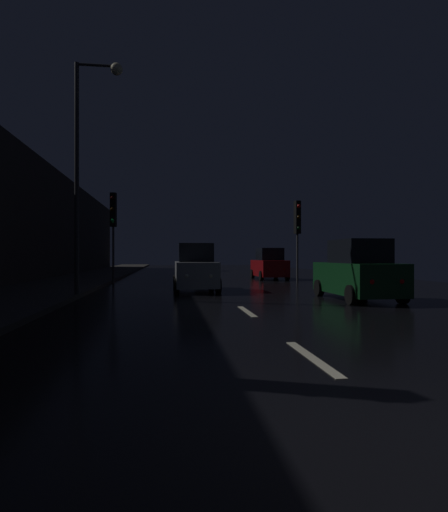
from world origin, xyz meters
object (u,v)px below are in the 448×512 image
at_px(streetlamp_overhead, 88,145).
at_px(car_parked_right_near, 357,272).
at_px(car_distant_taillights, 201,262).
at_px(traffic_light_far_left, 113,217).
at_px(car_approaching_headlights, 195,269).
at_px(traffic_light_far_right, 298,223).
at_px(car_parked_right_far, 269,265).

bearing_deg(streetlamp_overhead, car_parked_right_near, -10.25).
height_order(streetlamp_overhead, car_distant_taillights, streetlamp_overhead).
xyz_separation_m(traffic_light_far_left, car_parked_right_near, (9.63, -10.08, -2.74)).
height_order(streetlamp_overhead, car_approaching_headlights, streetlamp_overhead).
relative_size(streetlamp_overhead, car_distant_taillights, 2.18).
xyz_separation_m(traffic_light_far_right, car_parked_right_near, (-0.80, -9.39, -2.44)).
bearing_deg(traffic_light_far_right, traffic_light_far_left, -102.91).
bearing_deg(car_parked_right_near, traffic_light_far_left, 43.71).
relative_size(traffic_light_far_left, car_distant_taillights, 1.29).
relative_size(car_approaching_headlights, car_parked_right_near, 0.99).
height_order(traffic_light_far_right, traffic_light_far_left, traffic_light_far_left).
distance_m(car_distant_taillights, car_parked_right_near, 29.18).
bearing_deg(car_approaching_headlights, car_distant_taillights, 175.15).
bearing_deg(traffic_light_far_left, car_approaching_headlights, 46.52).
height_order(traffic_light_far_left, car_distant_taillights, traffic_light_far_left).
distance_m(traffic_light_far_right, streetlamp_overhead, 12.97).
bearing_deg(traffic_light_far_right, streetlamp_overhead, -62.22).
height_order(car_approaching_headlights, car_parked_right_far, car_approaching_headlights).
distance_m(car_approaching_headlights, car_distant_taillights, 24.56).
bearing_deg(traffic_light_far_left, car_parked_right_far, 115.65).
relative_size(car_approaching_headlights, car_distant_taillights, 1.05).
height_order(traffic_light_far_right, car_parked_right_near, traffic_light_far_right).
bearing_deg(car_distant_taillights, car_approaching_headlights, 175.15).
relative_size(streetlamp_overhead, car_approaching_headlights, 2.07).
height_order(traffic_light_far_right, car_approaching_headlights, traffic_light_far_right).
height_order(car_approaching_headlights, car_parked_right_near, car_parked_right_near).
height_order(traffic_light_far_right, car_parked_right_far, traffic_light_far_right).
distance_m(car_approaching_headlights, car_parked_right_near, 7.04).
bearing_deg(car_distant_taillights, car_parked_right_far, -168.35).
height_order(car_approaching_headlights, car_distant_taillights, car_approaching_headlights).
xyz_separation_m(traffic_light_far_right, car_parked_right_far, (-0.80, 3.55, -2.47)).
distance_m(traffic_light_far_right, traffic_light_far_left, 10.46).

